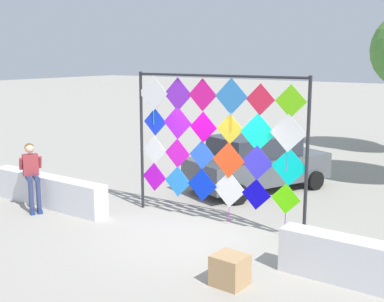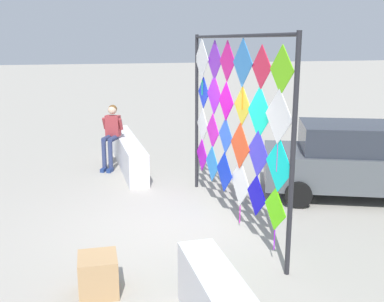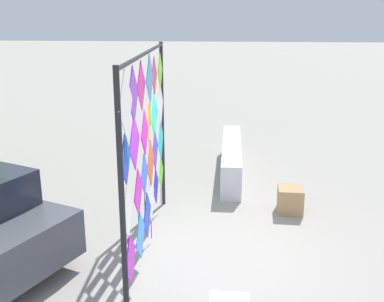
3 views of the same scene
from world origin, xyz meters
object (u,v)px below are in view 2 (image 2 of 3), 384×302
at_px(seated_vendor, 111,131).
at_px(cardboard_box_large, 98,275).
at_px(parked_car, 360,160).
at_px(kite_display_rack, 233,115).

relative_size(seated_vendor, cardboard_box_large, 3.06).
bearing_deg(parked_car, cardboard_box_large, -66.03).
xyz_separation_m(parked_car, cardboard_box_large, (2.46, -5.53, -0.52)).
bearing_deg(cardboard_box_large, seated_vendor, 172.64).
relative_size(kite_display_rack, parked_car, 0.98).
xyz_separation_m(seated_vendor, cardboard_box_large, (6.01, -0.78, -0.71)).
height_order(parked_car, cardboard_box_large, parked_car).
bearing_deg(parked_car, seated_vendor, -126.75).
bearing_deg(seated_vendor, cardboard_box_large, -7.36).
xyz_separation_m(seated_vendor, parked_car, (3.55, 4.75, -0.18)).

